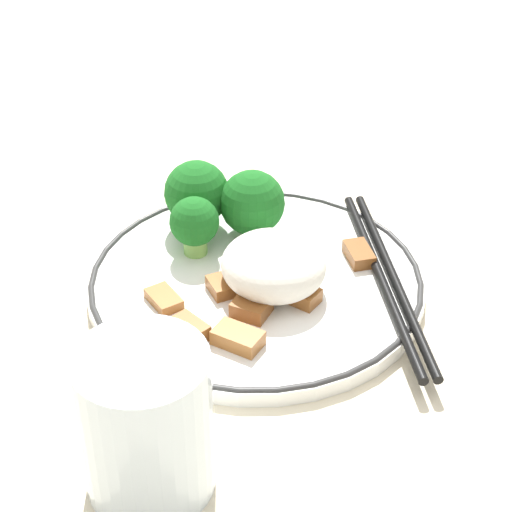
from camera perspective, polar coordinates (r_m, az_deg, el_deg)
ground_plane at (r=0.69m, az=0.00°, el=-2.20°), size 3.00×3.00×0.00m
plate at (r=0.68m, az=0.00°, el=-1.68°), size 0.27×0.27×0.01m
rice_mound at (r=0.65m, az=1.31°, el=-0.56°), size 0.08×0.08×0.04m
broccoli_back_left at (r=0.71m, az=-0.26°, el=3.54°), size 0.06×0.06×0.06m
broccoli_back_center at (r=0.72m, az=-3.98°, el=4.21°), size 0.06×0.06×0.06m
broccoli_back_right at (r=0.69m, az=-4.13°, el=2.19°), size 0.04×0.04×0.05m
meat_near_front at (r=0.70m, az=6.88°, el=0.13°), size 0.04×0.03×0.01m
meat_near_left at (r=0.65m, az=3.03°, el=-2.62°), size 0.03×0.03×0.01m
meat_near_right at (r=0.64m, az=-0.30°, el=-3.44°), size 0.03×0.03×0.01m
meat_near_back at (r=0.62m, az=-4.78°, el=-5.08°), size 0.03×0.03×0.01m
meat_on_rice_edge at (r=0.65m, az=-6.16°, el=-2.87°), size 0.03×0.02×0.01m
meat_mid_left at (r=0.61m, az=-1.22°, el=-5.48°), size 0.04×0.03×0.01m
meat_mid_right at (r=0.67m, az=-1.96°, el=-1.73°), size 0.03×0.04×0.01m
chopsticks at (r=0.68m, az=8.73°, el=-1.43°), size 0.21×0.14×0.01m
drinking_glass at (r=0.51m, az=-7.33°, el=-10.98°), size 0.08×0.08×0.10m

